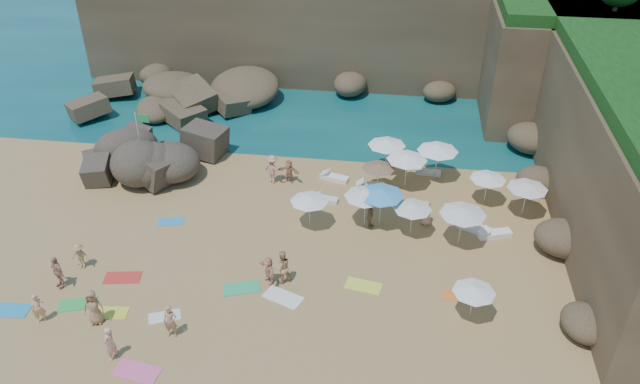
# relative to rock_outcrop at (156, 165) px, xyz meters

# --- Properties ---
(ground) EXTENTS (120.00, 120.00, 0.00)m
(ground) POSITION_rel_rock_outcrop_xyz_m (9.48, -7.85, 0.00)
(ground) COLOR tan
(ground) RESTS_ON ground
(seawater) EXTENTS (120.00, 120.00, 0.00)m
(seawater) POSITION_rel_rock_outcrop_xyz_m (9.48, 22.15, 0.00)
(seawater) COLOR #0C4751
(seawater) RESTS_ON ground
(cliff_back) EXTENTS (44.00, 8.00, 8.00)m
(cliff_back) POSITION_rel_rock_outcrop_xyz_m (11.48, 17.15, 4.00)
(cliff_back) COLOR brown
(cliff_back) RESTS_ON ground
(cliff_right) EXTENTS (8.00, 30.00, 8.00)m
(cliff_right) POSITION_rel_rock_outcrop_xyz_m (28.48, 0.15, 4.00)
(cliff_right) COLOR brown
(cliff_right) RESTS_ON ground
(cliff_corner) EXTENTS (10.00, 12.00, 8.00)m
(cliff_corner) POSITION_rel_rock_outcrop_xyz_m (26.48, 12.15, 4.00)
(cliff_corner) COLOR brown
(cliff_corner) RESTS_ON ground
(rock_promontory) EXTENTS (12.00, 7.00, 2.00)m
(rock_promontory) POSITION_rel_rock_outcrop_xyz_m (-1.52, 8.15, 0.00)
(rock_promontory) COLOR brown
(rock_promontory) RESTS_ON ground
(marina_masts) EXTENTS (3.10, 0.10, 6.00)m
(marina_masts) POSITION_rel_rock_outcrop_xyz_m (-7.02, 22.15, 3.00)
(marina_masts) COLOR white
(marina_masts) RESTS_ON ground
(rock_outcrop) EXTENTS (8.02, 6.43, 2.95)m
(rock_outcrop) POSITION_rel_rock_outcrop_xyz_m (0.00, 0.00, 0.00)
(rock_outcrop) COLOR brown
(rock_outcrop) RESTS_ON ground
(flag_pole) EXTENTS (0.87, 0.11, 4.46)m
(flag_pole) POSITION_rel_rock_outcrop_xyz_m (0.08, -1.50, 2.85)
(flag_pole) COLOR silver
(flag_pole) RESTS_ON ground
(parasol_0) EXTENTS (2.46, 2.46, 2.32)m
(parasol_0) POSITION_rel_rock_outcrop_xyz_m (16.13, -0.54, 2.13)
(parasol_0) COLOR silver
(parasol_0) RESTS_ON ground
(parasol_1) EXTENTS (2.38, 2.38, 2.25)m
(parasol_1) POSITION_rel_rock_outcrop_xyz_m (14.86, 1.22, 2.06)
(parasol_1) COLOR silver
(parasol_1) RESTS_ON ground
(parasol_2) EXTENTS (2.10, 2.10, 1.98)m
(parasol_2) POSITION_rel_rock_outcrop_xyz_m (20.82, -1.64, 1.82)
(parasol_2) COLOR silver
(parasol_2) RESTS_ON ground
(parasol_3) EXTENTS (2.52, 2.52, 2.39)m
(parasol_3) POSITION_rel_rock_outcrop_xyz_m (17.97, 0.71, 2.19)
(parasol_3) COLOR silver
(parasol_3) RESTS_ON ground
(parasol_4) EXTENTS (2.27, 2.27, 2.14)m
(parasol_4) POSITION_rel_rock_outcrop_xyz_m (22.88, -2.60, 1.97)
(parasol_4) COLOR silver
(parasol_4) RESTS_ON ground
(parasol_5) EXTENTS (2.13, 2.13, 2.01)m
(parasol_5) POSITION_rel_rock_outcrop_xyz_m (10.96, -5.35, 1.85)
(parasol_5) COLOR silver
(parasol_5) RESTS_ON ground
(parasol_6) EXTENTS (2.02, 2.02, 1.91)m
(parasol_6) POSITION_rel_rock_outcrop_xyz_m (14.49, -1.20, 1.76)
(parasol_6) COLOR silver
(parasol_6) RESTS_ON ground
(parasol_7) EXTENTS (2.47, 2.47, 2.33)m
(parasol_7) POSITION_rel_rock_outcrop_xyz_m (19.13, -5.86, 2.14)
(parasol_7) COLOR silver
(parasol_7) RESTS_ON ground
(parasol_8) EXTENTS (2.11, 2.11, 2.00)m
(parasol_8) POSITION_rel_rock_outcrop_xyz_m (16.55, -5.32, 1.84)
(parasol_8) COLOR silver
(parasol_8) RESTS_ON ground
(parasol_9) EXTENTS (2.37, 2.37, 2.25)m
(parasol_9) POSITION_rel_rock_outcrop_xyz_m (13.98, -4.77, 2.06)
(parasol_9) COLOR silver
(parasol_9) RESTS_ON ground
(parasol_10) EXTENTS (2.53, 2.53, 2.39)m
(parasol_10) POSITION_rel_rock_outcrop_xyz_m (14.82, -4.70, 2.19)
(parasol_10) COLOR silver
(parasol_10) RESTS_ON ground
(parasol_11) EXTENTS (1.98, 1.98, 1.87)m
(parasol_11) POSITION_rel_rock_outcrop_xyz_m (19.37, -11.43, 1.72)
(parasol_11) COLOR silver
(parasol_11) RESTS_ON ground
(lounger_0) EXTENTS (1.60, 0.74, 0.24)m
(lounger_0) POSITION_rel_rock_outcrop_xyz_m (11.50, -2.71, 0.12)
(lounger_0) COLOR silver
(lounger_0) RESTS_ON ground
(lounger_1) EXTENTS (1.87, 1.06, 0.28)m
(lounger_1) POSITION_rel_rock_outcrop_xyz_m (11.76, -0.24, 0.14)
(lounger_1) COLOR white
(lounger_1) RESTS_ON ground
(lounger_2) EXTENTS (1.62, 0.62, 0.25)m
(lounger_2) POSITION_rel_rock_outcrop_xyz_m (17.57, 1.23, 0.12)
(lounger_2) COLOR silver
(lounger_2) RESTS_ON ground
(lounger_3) EXTENTS (1.79, 0.76, 0.27)m
(lounger_3) POSITION_rel_rock_outcrop_xyz_m (14.04, -0.86, 0.13)
(lounger_3) COLOR silver
(lounger_3) RESTS_ON ground
(lounger_4) EXTENTS (2.03, 1.38, 0.30)m
(lounger_4) POSITION_rel_rock_outcrop_xyz_m (20.10, -4.50, 0.15)
(lounger_4) COLOR white
(lounger_4) RESTS_ON ground
(lounger_5) EXTENTS (1.94, 1.17, 0.29)m
(lounger_5) POSITION_rel_rock_outcrop_xyz_m (21.11, -4.89, 0.14)
(lounger_5) COLOR white
(lounger_5) RESTS_ON ground
(towel_0) EXTENTS (1.98, 1.09, 0.03)m
(towel_0) POSITION_rel_rock_outcrop_xyz_m (-2.03, -13.90, 0.02)
(towel_0) COLOR #248CC0
(towel_0) RESTS_ON ground
(towel_1) EXTENTS (2.05, 1.22, 0.03)m
(towel_1) POSITION_rel_rock_outcrop_xyz_m (5.33, -16.61, 0.02)
(towel_1) COLOR #EA5B90
(towel_1) RESTS_ON ground
(towel_3) EXTENTS (1.91, 1.36, 0.03)m
(towel_3) POSITION_rel_rock_outcrop_xyz_m (1.00, -13.08, 0.02)
(towel_3) COLOR green
(towel_3) RESTS_ON ground
(towel_4) EXTENTS (1.75, 1.00, 0.03)m
(towel_4) POSITION_rel_rock_outcrop_xyz_m (2.74, -13.43, 0.01)
(towel_4) COLOR yellow
(towel_4) RESTS_ON ground
(towel_5) EXTENTS (1.63, 1.24, 0.03)m
(towel_5) POSITION_rel_rock_outcrop_xyz_m (5.36, -13.31, 0.01)
(towel_5) COLOR silver
(towel_5) RESTS_ON ground
(towel_7) EXTENTS (1.94, 1.20, 0.03)m
(towel_7) POSITION_rel_rock_outcrop_xyz_m (2.33, -10.96, 0.02)
(towel_7) COLOR red
(towel_7) RESTS_ON ground
(towel_8) EXTENTS (1.60, 1.10, 0.03)m
(towel_8) POSITION_rel_rock_outcrop_xyz_m (3.13, -6.01, 0.01)
(towel_8) COLOR #288DD6
(towel_8) RESTS_ON ground
(towel_10) EXTENTS (1.48, 0.79, 0.03)m
(towel_10) POSITION_rel_rock_outcrop_xyz_m (18.89, -10.06, 0.01)
(towel_10) COLOR orange
(towel_10) RESTS_ON ground
(towel_11) EXTENTS (1.99, 1.44, 0.03)m
(towel_11) POSITION_rel_rock_outcrop_xyz_m (8.44, -10.92, 0.02)
(towel_11) COLOR #30AA6B
(towel_11) RESTS_ON ground
(towel_12) EXTENTS (1.91, 1.20, 0.03)m
(towel_12) POSITION_rel_rock_outcrop_xyz_m (14.33, -9.94, 0.02)
(towel_12) COLOR #E0E83D
(towel_12) RESTS_ON ground
(towel_13) EXTENTS (2.11, 1.59, 0.03)m
(towel_13) POSITION_rel_rock_outcrop_xyz_m (10.57, -11.29, 0.02)
(towel_13) COLOR white
(towel_13) RESTS_ON ground
(person_stand_0) EXTENTS (0.69, 0.63, 1.59)m
(person_stand_0) POSITION_rel_rock_outcrop_xyz_m (-0.11, -14.35, 0.79)
(person_stand_0) COLOR tan
(person_stand_0) RESTS_ON ground
(person_stand_1) EXTENTS (1.12, 1.05, 1.83)m
(person_stand_1) POSITION_rel_rock_outcrop_xyz_m (10.33, -10.13, 0.92)
(person_stand_1) COLOR tan
(person_stand_1) RESTS_ON ground
(person_stand_2) EXTENTS (1.30, 1.02, 1.87)m
(person_stand_2) POSITION_rel_rock_outcrop_xyz_m (8.02, -1.06, 0.94)
(person_stand_2) COLOR tan
(person_stand_2) RESTS_ON ground
(person_stand_3) EXTENTS (0.60, 0.99, 1.57)m
(person_stand_3) POSITION_rel_rock_outcrop_xyz_m (14.30, -4.98, 0.79)
(person_stand_3) COLOR olive
(person_stand_3) RESTS_ON ground
(person_stand_4) EXTENTS (0.79, 0.87, 1.57)m
(person_stand_4) POSITION_rel_rock_outcrop_xyz_m (17.37, -4.28, 0.78)
(person_stand_4) COLOR tan
(person_stand_4) RESTS_ON ground
(person_stand_5) EXTENTS (1.46, 0.68, 1.52)m
(person_stand_5) POSITION_rel_rock_outcrop_xyz_m (9.00, -0.88, 0.76)
(person_stand_5) COLOR tan
(person_stand_5) RESTS_ON ground
(person_stand_6) EXTENTS (0.52, 0.70, 1.76)m
(person_stand_6) POSITION_rel_rock_outcrop_xyz_m (4.02, -15.99, 0.88)
(person_stand_6) COLOR #F4AE8B
(person_stand_6) RESTS_ON ground
(person_lie_0) EXTENTS (0.97, 1.46, 0.38)m
(person_lie_0) POSITION_rel_rock_outcrop_xyz_m (0.00, -10.48, 0.19)
(person_lie_0) COLOR tan
(person_lie_0) RESTS_ON ground
(person_lie_1) EXTENTS (1.86, 2.06, 0.44)m
(person_lie_1) POSITION_rel_rock_outcrop_xyz_m (-0.39, -11.97, 0.22)
(person_lie_1) COLOR tan
(person_lie_1) RESTS_ON ground
(person_lie_2) EXTENTS (1.30, 1.99, 0.49)m
(person_lie_2) POSITION_rel_rock_outcrop_xyz_m (2.43, -14.07, 0.24)
(person_lie_2) COLOR #A07550
(person_lie_2) RESTS_ON ground
(person_lie_3) EXTENTS (2.00, 1.98, 0.39)m
(person_lie_3) POSITION_rel_rock_outcrop_xyz_m (9.69, -10.27, 0.20)
(person_lie_3) COLOR #E19976
(person_lie_3) RESTS_ON ground
(person_lie_4) EXTENTS (0.79, 1.74, 0.40)m
(person_lie_4) POSITION_rel_rock_outcrop_xyz_m (6.14, -14.40, 0.20)
(person_lie_4) COLOR tan
(person_lie_4) RESTS_ON ground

